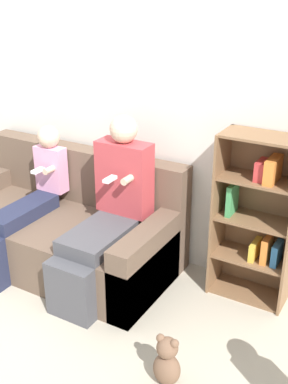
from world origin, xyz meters
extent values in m
plane|color=#B2A893|center=(0.00, 0.00, 0.00)|extent=(14.00, 14.00, 0.00)
cube|color=silver|center=(0.00, 1.08, 1.27)|extent=(10.00, 0.06, 2.55)
cube|color=brown|center=(-0.10, 0.44, 0.21)|extent=(1.92, 0.77, 0.41)
cube|color=brown|center=(-0.10, 0.92, 0.44)|extent=(1.92, 0.18, 0.88)
cube|color=brown|center=(0.78, 0.44, 0.28)|extent=(0.17, 0.77, 0.57)
cube|color=#47474C|center=(0.44, 0.00, 0.21)|extent=(0.35, 0.12, 0.41)
cube|color=#47474C|center=(0.44, 0.34, 0.47)|extent=(0.35, 0.56, 0.11)
cube|color=#B73D42|center=(0.44, 0.71, 0.80)|extent=(0.42, 0.19, 0.56)
sphere|color=beige|center=(0.44, 0.71, 1.18)|extent=(0.21, 0.21, 0.21)
cylinder|color=beige|center=(0.55, 0.57, 0.86)|extent=(0.05, 0.10, 0.05)
cube|color=white|center=(0.44, 0.52, 0.86)|extent=(0.05, 0.12, 0.02)
cube|color=#232842|center=(-0.31, 0.37, 0.47)|extent=(0.22, 0.63, 0.11)
cube|color=#E599BC|center=(-0.31, 0.75, 0.71)|extent=(0.26, 0.12, 0.38)
sphere|color=beige|center=(-0.31, 0.75, 0.99)|extent=(0.18, 0.18, 0.18)
cylinder|color=beige|center=(-0.24, 0.64, 0.75)|extent=(0.05, 0.10, 0.05)
cube|color=white|center=(-0.31, 0.59, 0.75)|extent=(0.05, 0.12, 0.02)
cube|color=brown|center=(1.14, 0.88, 0.62)|extent=(0.02, 0.31, 1.23)
cube|color=brown|center=(1.41, 1.03, 0.62)|extent=(0.56, 0.02, 1.23)
cube|color=brown|center=(1.41, 0.88, 0.01)|extent=(0.52, 0.27, 0.02)
cube|color=brown|center=(1.41, 0.88, 0.31)|extent=(0.52, 0.27, 0.02)
cube|color=brown|center=(1.41, 0.88, 0.62)|extent=(0.52, 0.27, 0.02)
cube|color=brown|center=(1.41, 0.88, 0.92)|extent=(0.52, 0.27, 0.02)
cube|color=brown|center=(1.41, 0.88, 1.22)|extent=(0.52, 0.27, 0.02)
cube|color=orange|center=(1.52, 0.88, 0.42)|extent=(0.04, 0.17, 0.19)
cube|color=#429956|center=(1.23, 0.88, 0.74)|extent=(0.04, 0.17, 0.23)
cube|color=teal|center=(1.59, 0.88, 0.40)|extent=(0.04, 0.16, 0.16)
cube|color=gold|center=(1.43, 0.88, 0.39)|extent=(0.04, 0.18, 0.13)
cube|color=#C63838|center=(1.42, 0.88, 1.00)|extent=(0.06, 0.16, 0.13)
cube|color=orange|center=(1.50, 0.88, 1.01)|extent=(0.07, 0.22, 0.17)
ellipsoid|color=brown|center=(1.29, -0.20, 0.10)|extent=(0.17, 0.14, 0.20)
sphere|color=brown|center=(1.29, -0.20, 0.26)|extent=(0.13, 0.13, 0.13)
sphere|color=brown|center=(1.25, -0.20, 0.31)|extent=(0.05, 0.05, 0.05)
sphere|color=brown|center=(1.34, -0.20, 0.31)|extent=(0.05, 0.05, 0.05)
camera|label=1|loc=(2.25, -2.10, 2.16)|focal=45.00mm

